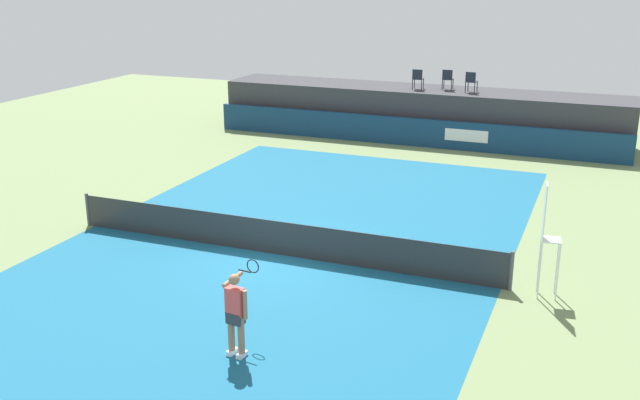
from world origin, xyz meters
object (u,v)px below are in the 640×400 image
(spectator_chair_far_left, at_px, (418,78))
(spectator_chair_center, at_px, (471,81))
(umpire_chair, at_px, (547,232))
(net_post_near, at_px, (88,209))
(net_post_far, at_px, (511,271))
(spectator_chair_left, at_px, (448,78))
(tennis_player, at_px, (236,312))

(spectator_chair_far_left, xyz_separation_m, spectator_chair_center, (2.33, 0.06, 0.00))
(umpire_chair, bearing_deg, spectator_chair_center, 107.36)
(net_post_near, height_order, net_post_far, same)
(spectator_chair_center, relative_size, net_post_far, 0.89)
(spectator_chair_left, height_order, umpire_chair, spectator_chair_left)
(umpire_chair, distance_m, net_post_near, 13.17)
(spectator_chair_left, bearing_deg, spectator_chair_center, -17.09)
(tennis_player, bearing_deg, spectator_chair_center, 88.10)
(spectator_chair_far_left, relative_size, spectator_chair_left, 1.00)
(spectator_chair_left, bearing_deg, spectator_chair_far_left, -162.39)
(spectator_chair_left, relative_size, tennis_player, 0.50)
(net_post_near, bearing_deg, spectator_chair_left, 64.41)
(tennis_player, bearing_deg, umpire_chair, 43.94)
(umpire_chair, relative_size, tennis_player, 1.56)
(spectator_chair_center, bearing_deg, spectator_chair_far_left, -178.60)
(spectator_chair_far_left, relative_size, net_post_far, 0.89)
(spectator_chair_far_left, height_order, net_post_near, spectator_chair_far_left)
(net_post_far, bearing_deg, spectator_chair_left, 108.25)
(umpire_chair, bearing_deg, net_post_near, 179.93)
(spectator_chair_left, height_order, spectator_chair_center, same)
(net_post_far, bearing_deg, spectator_chair_far_left, 112.85)
(spectator_chair_center, height_order, tennis_player, spectator_chair_center)
(net_post_far, height_order, tennis_player, tennis_player)
(spectator_chair_left, bearing_deg, net_post_near, -115.59)
(umpire_chair, bearing_deg, net_post_far, 178.73)
(spectator_chair_far_left, xyz_separation_m, tennis_player, (1.66, -20.12, -1.73))
(spectator_chair_far_left, bearing_deg, net_post_far, -67.15)
(tennis_player, bearing_deg, spectator_chair_far_left, 94.73)
(spectator_chair_far_left, height_order, umpire_chair, spectator_chair_far_left)
(spectator_chair_center, xyz_separation_m, net_post_far, (3.96, -14.99, -2.19))
(spectator_chair_center, height_order, net_post_far, spectator_chair_center)
(net_post_near, xyz_separation_m, net_post_far, (12.40, 0.00, 0.00))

